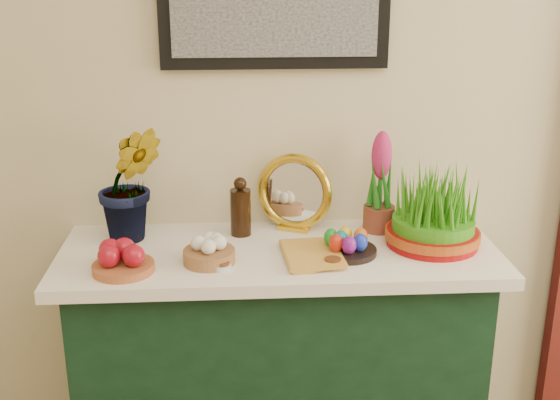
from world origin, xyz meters
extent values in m
cube|color=beige|center=(0.00, 2.25, 1.35)|extent=(4.00, 0.04, 2.70)
cube|color=#13341E|center=(-0.23, 2.00, 0.42)|extent=(1.30, 0.45, 0.85)
cube|color=white|center=(-0.23, 2.00, 0.87)|extent=(1.40, 0.55, 0.04)
imported|color=#1E6C18|center=(-0.70, 2.11, 1.14)|extent=(0.29, 0.26, 0.51)
cylinder|color=#A1532C|center=(-0.70, 1.85, 0.90)|extent=(0.19, 0.19, 0.03)
cylinder|color=olive|center=(-0.45, 1.90, 0.91)|extent=(0.20, 0.20, 0.04)
cylinder|color=black|center=(-0.35, 2.13, 0.97)|extent=(0.07, 0.07, 0.16)
sphere|color=black|center=(-0.35, 2.13, 1.07)|extent=(0.04, 0.04, 0.04)
cube|color=gold|center=(-0.16, 2.16, 0.90)|extent=(0.12, 0.09, 0.02)
torus|color=gold|center=(-0.16, 2.18, 1.02)|extent=(0.27, 0.16, 0.27)
cylinder|color=silver|center=(-0.16, 2.17, 1.02)|extent=(0.20, 0.10, 0.20)
imported|color=gold|center=(-0.22, 1.91, 0.91)|extent=(0.18, 0.24, 0.03)
cylinder|color=silver|center=(-0.41, 1.85, 0.90)|extent=(0.06, 0.06, 0.02)
cylinder|color=#592D14|center=(-0.41, 1.85, 0.91)|extent=(0.05, 0.05, 0.01)
cylinder|color=silver|center=(-0.07, 1.85, 0.90)|extent=(0.06, 0.06, 0.02)
cylinder|color=#592D14|center=(-0.07, 1.85, 0.91)|extent=(0.05, 0.05, 0.01)
cylinder|color=black|center=(-0.02, 1.95, 0.90)|extent=(0.20, 0.20, 0.02)
ellipsoid|color=red|center=(-0.06, 1.92, 0.94)|extent=(0.05, 0.05, 0.06)
ellipsoid|color=#1B34C3|center=(0.02, 1.92, 0.94)|extent=(0.05, 0.05, 0.06)
ellipsoid|color=yellow|center=(-0.02, 1.98, 0.94)|extent=(0.05, 0.05, 0.06)
ellipsoid|color=#198D27|center=(-0.06, 1.97, 0.94)|extent=(0.05, 0.05, 0.06)
ellipsoid|color=orange|center=(0.03, 1.97, 0.94)|extent=(0.05, 0.05, 0.06)
ellipsoid|color=#7A1886|center=(-0.02, 1.90, 0.94)|extent=(0.05, 0.05, 0.06)
ellipsoid|color=#0C7691|center=(-0.04, 1.95, 0.94)|extent=(0.05, 0.05, 0.06)
cylinder|color=brown|center=(0.12, 2.14, 0.93)|extent=(0.11, 0.11, 0.09)
ellipsoid|color=#D52A61|center=(0.12, 2.14, 1.16)|extent=(0.07, 0.07, 0.16)
cylinder|color=#99090A|center=(0.27, 2.00, 0.92)|extent=(0.29, 0.29, 0.05)
cylinder|color=maroon|center=(0.27, 2.00, 0.93)|extent=(0.30, 0.30, 0.03)
camera|label=1|loc=(-0.35, -0.07, 1.76)|focal=45.00mm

